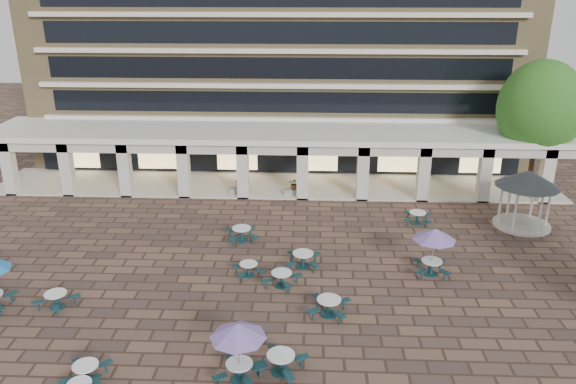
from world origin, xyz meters
name	(u,v)px	position (x,y,z in m)	size (l,w,h in m)	color
ground	(256,285)	(0.00, 0.00, 0.00)	(120.00, 120.00, 0.00)	brown
apartment_building	(282,6)	(0.00, 25.47, 12.60)	(40.00, 15.50, 25.20)	tan
retail_arcade	(275,148)	(0.00, 14.80, 3.00)	(42.00, 6.60, 4.40)	white
picnic_table_1	(281,362)	(1.63, -6.82, 0.50)	(2.29, 2.29, 0.84)	#163A43
picnic_table_3	(329,305)	(3.62, -2.63, 0.51)	(2.15, 2.15, 0.85)	#163A43
picnic_table_5	(86,371)	(-5.83, -7.65, 0.45)	(1.69, 1.69, 0.75)	#163A43
picnic_table_6	(238,333)	(0.06, -7.34, 2.16)	(2.20, 2.20, 2.54)	#163A43
picnic_table_7	(303,259)	(2.34, 2.02, 0.51)	(1.97, 1.97, 0.85)	#163A43
picnic_table_8	(56,299)	(-9.25, -2.54, 0.47)	(2.12, 2.12, 0.78)	#163A43
picnic_table_9	(282,278)	(1.30, -0.08, 0.47)	(2.13, 2.13, 0.79)	#163A43
picnic_table_10	(249,268)	(-0.49, 0.94, 0.43)	(1.95, 1.95, 0.71)	#163A43
picnic_table_11	(434,236)	(9.12, 1.48, 2.22)	(2.27, 2.27, 2.62)	#163A43
picnic_table_12	(242,233)	(-1.37, 5.17, 0.50)	(2.20, 2.20, 0.84)	#163A43
picnic_table_13	(417,217)	(9.54, 8.20, 0.47)	(1.97, 1.97, 0.79)	#163A43
gazebo	(527,185)	(16.09, 8.11, 2.75)	(3.93, 3.93, 3.65)	beige
tree_east_c	(540,108)	(18.49, 13.92, 6.33)	(5.82, 5.82, 9.69)	#402A19
planter_left	(240,188)	(-2.42, 12.90, 0.55)	(1.50, 0.65, 1.32)	gray
planter_right	(294,188)	(1.52, 12.90, 0.56)	(1.50, 0.80, 1.32)	gray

